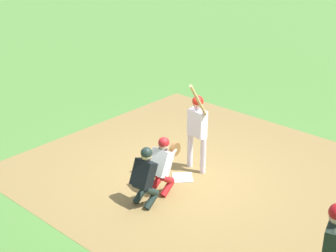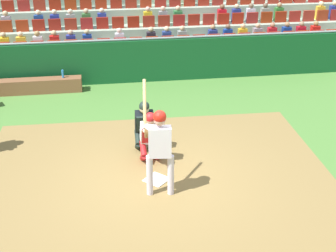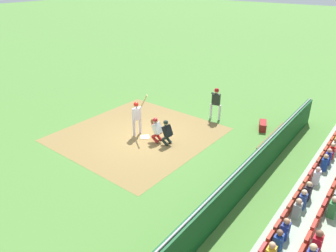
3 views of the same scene
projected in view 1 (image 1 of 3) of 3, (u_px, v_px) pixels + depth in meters
ground_plane at (183, 178)px, 11.36m from camera, size 160.00×160.00×0.00m
infield_dirt_patch at (196, 170)px, 11.71m from camera, size 7.73×7.41×0.01m
home_plate_marker at (183, 177)px, 11.35m from camera, size 0.62×0.62×0.02m
batter_at_plate at (197, 125)px, 11.25m from camera, size 0.59×0.72×2.28m
catcher_crouching at (163, 162)px, 10.53m from camera, size 0.47×0.71×1.29m
home_plate_umpire at (145, 174)px, 10.08m from camera, size 0.46×0.46×1.30m
on_deck_batter at (332, 247)px, 7.19m from camera, size 0.33×0.65×1.89m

